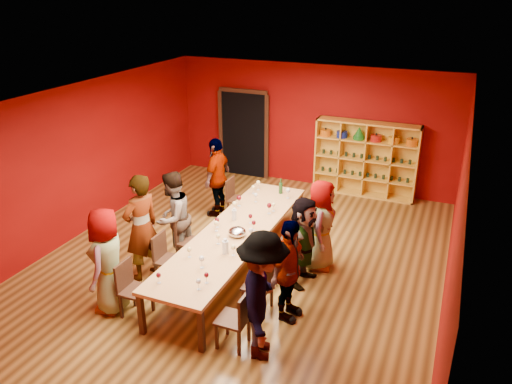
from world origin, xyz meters
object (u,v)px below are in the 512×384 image
at_px(chair_person_left_0, 131,286).
at_px(person_left_0, 108,261).
at_px(person_left_1, 142,228).
at_px(wine_bottle, 281,188).
at_px(chair_person_right_3, 296,237).
at_px(chair_person_right_2, 285,253).
at_px(person_right_0, 263,296).
at_px(chair_person_right_1, 262,283).
at_px(chair_person_left_2, 187,238).
at_px(person_left_2, 173,217).
at_px(shelving_unit, 366,155).
at_px(person_right_2, 304,241).
at_px(spittoon_bowl, 237,232).
at_px(chair_person_left_1, 166,256).
at_px(person_right_1, 288,271).
at_px(tasting_table, 235,234).
at_px(person_left_4, 217,177).
at_px(chair_person_left_4, 235,196).
at_px(chair_person_right_0, 238,317).
at_px(person_right_3, 321,225).

xyz_separation_m(chair_person_left_0, person_left_0, (-0.38, 0.00, 0.36)).
height_order(person_left_1, wine_bottle, person_left_1).
relative_size(chair_person_left_0, chair_person_right_3, 1.00).
distance_m(chair_person_right_2, chair_person_right_3, 0.61).
bearing_deg(person_right_0, chair_person_right_1, 5.30).
height_order(chair_person_left_2, chair_person_right_3, same).
distance_m(person_left_1, person_left_2, 0.73).
bearing_deg(chair_person_right_3, shelving_unit, 82.43).
distance_m(person_left_0, person_right_2, 3.14).
height_order(chair_person_left_0, person_right_2, person_right_2).
relative_size(chair_person_left_2, spittoon_bowl, 2.88).
xyz_separation_m(person_right_0, chair_person_right_3, (-0.37, 2.53, -0.44)).
bearing_deg(chair_person_left_1, person_right_1, -3.35).
xyz_separation_m(tasting_table, chair_person_right_2, (0.91, 0.05, -0.20)).
bearing_deg(person_right_1, chair_person_right_2, 28.92).
height_order(chair_person_left_0, person_left_4, person_left_4).
bearing_deg(spittoon_bowl, chair_person_left_1, -145.42).
bearing_deg(tasting_table, shelving_unit, 72.08).
bearing_deg(chair_person_right_1, person_right_2, 72.39).
bearing_deg(tasting_table, chair_person_left_4, 115.32).
relative_size(chair_person_left_1, wine_bottle, 2.79).
height_order(chair_person_left_4, person_right_1, person_right_1).
height_order(shelving_unit, chair_person_left_0, shelving_unit).
xyz_separation_m(person_left_1, chair_person_left_4, (0.43, 2.77, -0.45)).
height_order(chair_person_right_1, chair_person_right_3, same).
bearing_deg(spittoon_bowl, tasting_table, 126.35).
distance_m(person_left_2, chair_person_right_0, 2.74).
bearing_deg(chair_person_left_1, shelving_unit, 65.91).
bearing_deg(person_left_1, shelving_unit, 170.20).
bearing_deg(person_right_0, chair_person_left_0, 71.68).
bearing_deg(person_left_0, person_right_2, 113.28).
height_order(chair_person_left_2, person_right_1, person_right_1).
bearing_deg(person_right_2, chair_person_right_0, 178.93).
relative_size(tasting_table, person_left_1, 2.37).
bearing_deg(person_left_2, person_right_1, 74.77).
bearing_deg(chair_person_right_0, person_left_4, 120.45).
distance_m(shelving_unit, chair_person_left_2, 5.04).
bearing_deg(chair_person_right_2, spittoon_bowl, -166.73).
height_order(chair_person_right_1, person_right_2, person_right_2).
height_order(chair_person_left_1, chair_person_right_2, same).
height_order(chair_person_right_1, person_right_3, person_right_3).
relative_size(chair_person_left_1, chair_person_right_3, 1.00).
distance_m(person_left_1, person_right_2, 2.73).
xyz_separation_m(shelving_unit, chair_person_right_2, (-0.49, -4.27, -0.49)).
xyz_separation_m(tasting_table, wine_bottle, (0.15, 1.89, 0.17)).
bearing_deg(shelving_unit, person_left_4, -138.64).
relative_size(person_right_1, person_right_3, 0.99).
bearing_deg(chair_person_right_0, person_left_2, 140.17).
distance_m(person_left_1, person_right_3, 3.09).
relative_size(person_left_2, person_right_0, 0.92).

